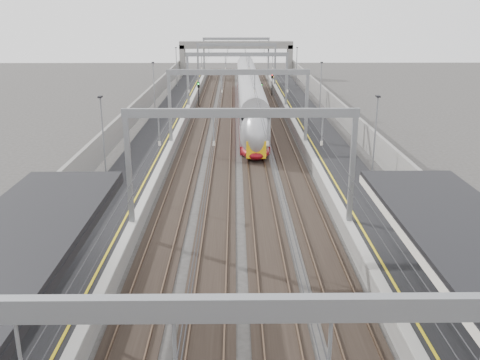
{
  "coord_description": "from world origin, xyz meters",
  "views": [
    {
      "loc": [
        -0.33,
        -6.84,
        12.72
      ],
      "look_at": [
        0.0,
        25.94,
        2.25
      ],
      "focal_mm": 40.0,
      "sensor_mm": 36.0,
      "label": 1
    }
  ],
  "objects_px": {
    "train": "(249,98)",
    "bench": "(472,302)",
    "signal_green": "(199,90)",
    "overbridge": "(236,50)"
  },
  "relations": [
    {
      "from": "overbridge",
      "to": "bench",
      "type": "relative_size",
      "value": 11.78
    },
    {
      "from": "overbridge",
      "to": "signal_green",
      "type": "distance_m",
      "value": 35.07
    },
    {
      "from": "overbridge",
      "to": "signal_green",
      "type": "relative_size",
      "value": 6.33
    },
    {
      "from": "train",
      "to": "bench",
      "type": "distance_m",
      "value": 48.98
    },
    {
      "from": "train",
      "to": "signal_green",
      "type": "xyz_separation_m",
      "value": [
        -6.7,
        5.11,
        0.31
      ]
    },
    {
      "from": "overbridge",
      "to": "signal_green",
      "type": "height_order",
      "value": "overbridge"
    },
    {
      "from": "train",
      "to": "bench",
      "type": "bearing_deg",
      "value": -81.02
    },
    {
      "from": "train",
      "to": "signal_green",
      "type": "bearing_deg",
      "value": 142.68
    },
    {
      "from": "train",
      "to": "signal_green",
      "type": "height_order",
      "value": "train"
    },
    {
      "from": "bench",
      "to": "train",
      "type": "bearing_deg",
      "value": 98.98
    }
  ]
}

